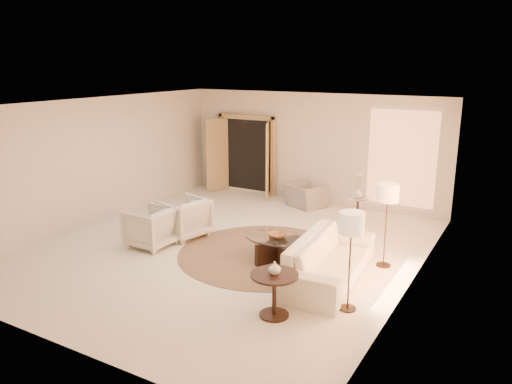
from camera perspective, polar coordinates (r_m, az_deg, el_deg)
The scene contains 18 objects.
room at distance 9.48m, azimuth -3.30°, elevation 1.52°, with size 7.04×8.04×2.83m.
windows_right at distance 8.28m, azimuth 17.53°, elevation -1.45°, with size 0.10×6.40×2.40m, color #F89D63, non-canonical shape.
window_back_corner at distance 12.19m, azimuth 16.30°, elevation 3.68°, with size 1.70×0.10×2.40m, color #F89D63, non-canonical shape.
curtains_right at distance 9.16m, azimuth 18.46°, elevation -0.34°, with size 0.06×5.20×2.60m, color beige, non-canonical shape.
french_doors at distance 13.71m, azimuth -1.22°, elevation 4.23°, with size 1.95×0.66×2.16m.
area_rug at distance 9.58m, azimuth 1.00°, elevation -7.06°, with size 3.30×3.30×0.01m, color #442F20.
sofa at distance 8.48m, azimuth 8.37°, elevation -7.56°, with size 2.52×0.98×0.74m, color silver.
armchair_left at distance 10.48m, azimuth -8.23°, elevation -2.71°, with size 0.87×0.81×0.89m, color silver.
armchair_right at distance 10.06m, azimuth -11.91°, elevation -3.76°, with size 0.83×0.78×0.85m, color silver.
accent_chair at distance 12.58m, azimuth 5.61°, elevation 0.07°, with size 0.90×0.59×0.79m, color gray.
coffee_table at distance 9.15m, azimuth 2.48°, elevation -6.24°, with size 1.42×1.42×0.46m.
end_table at distance 7.22m, azimuth 2.12°, elevation -10.83°, with size 0.69×0.69×0.65m.
side_table at distance 11.65m, azimuth 11.54°, elevation -1.64°, with size 0.48×0.48×0.56m.
floor_lamp_near at distance 8.93m, azimuth 14.85°, elevation -0.49°, with size 0.37×0.37×1.52m.
floor_lamp_far at distance 7.21m, azimuth 10.86°, elevation -3.99°, with size 0.36×0.36×1.50m.
bowl at distance 9.08m, azimuth 2.49°, elevation -4.98°, with size 0.35×0.35×0.09m, color brown.
end_vase at distance 7.10m, azimuth 2.14°, elevation -8.69°, with size 0.18×0.18×0.19m, color silver.
side_vase at distance 11.57m, azimuth 11.63°, elevation -0.09°, with size 0.21×0.21×0.22m, color silver.
Camera 1 is at (5.07, -7.72, 3.56)m, focal length 35.00 mm.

